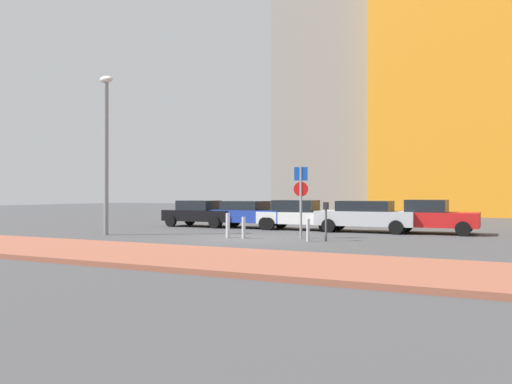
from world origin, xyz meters
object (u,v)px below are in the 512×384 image
at_px(parked_car_silver, 366,216).
at_px(traffic_bollard_mid, 228,226).
at_px(parked_car_blue, 248,214).
at_px(parking_sign_post, 301,193).
at_px(parked_car_black, 201,213).
at_px(parking_meter, 326,216).
at_px(parked_car_red, 431,217).
at_px(street_lamp, 106,141).
at_px(traffic_bollard_far, 308,230).
at_px(traffic_bollard_near, 244,228).
at_px(parked_car_white, 300,215).

distance_m(parked_car_silver, traffic_bollard_mid, 7.16).
bearing_deg(parked_car_blue, parked_car_silver, -0.87).
distance_m(parking_sign_post, traffic_bollard_mid, 3.30).
xyz_separation_m(parked_car_black, parked_car_silver, (9.25, 0.07, 0.04)).
bearing_deg(parked_car_black, traffic_bollard_mid, -48.56).
xyz_separation_m(parked_car_blue, parking_meter, (6.28, -5.42, 0.21)).
xyz_separation_m(parked_car_black, parked_car_red, (12.20, 0.46, 0.04)).
relative_size(parked_car_blue, parking_sign_post, 1.49).
height_order(parked_car_red, street_lamp, street_lamp).
distance_m(traffic_bollard_mid, traffic_bollard_far, 3.53).
distance_m(parking_meter, street_lamp, 10.32).
relative_size(parked_car_silver, parking_meter, 3.10).
relative_size(parked_car_silver, parked_car_red, 1.17).
xyz_separation_m(parked_car_blue, street_lamp, (-3.40, -7.01, 3.39)).
distance_m(parked_car_red, parking_sign_post, 6.74).
distance_m(parking_sign_post, parking_meter, 1.74).
bearing_deg(parking_meter, traffic_bollard_far, -142.92).
bearing_deg(parked_car_silver, parking_sign_post, -106.93).
bearing_deg(parked_car_black, parking_meter, -29.85).
height_order(parked_car_silver, traffic_bollard_far, parked_car_silver).
height_order(parked_car_red, traffic_bollard_mid, parked_car_red).
height_order(parking_sign_post, street_lamp, street_lamp).
bearing_deg(traffic_bollard_near, street_lamp, -170.02).
bearing_deg(traffic_bollard_mid, parking_meter, 6.63).
bearing_deg(parked_car_silver, traffic_bollard_far, -96.50).
distance_m(parked_car_silver, traffic_bollard_far, 5.80).
height_order(parked_car_white, parking_meter, parking_meter).
bearing_deg(parked_car_white, parked_car_blue, 178.45).
xyz_separation_m(parked_car_silver, traffic_bollard_near, (-3.45, -5.80, -0.35)).
bearing_deg(traffic_bollard_far, parked_car_silver, 83.50).
height_order(parked_car_black, parked_car_white, parked_car_white).
bearing_deg(parked_car_blue, parked_car_white, -1.55).
bearing_deg(traffic_bollard_mid, traffic_bollard_near, 0.38).
distance_m(parked_car_black, parked_car_blue, 2.88).
xyz_separation_m(parked_car_silver, street_lamp, (-9.77, -6.91, 3.35)).
relative_size(parked_car_white, parked_car_silver, 0.94).
height_order(parked_car_blue, traffic_bollard_mid, parked_car_blue).
bearing_deg(street_lamp, parked_car_red, 29.87).
xyz_separation_m(parking_sign_post, street_lamp, (-8.36, -2.28, 2.29)).
xyz_separation_m(parking_meter, traffic_bollard_near, (-3.36, -0.47, -0.53)).
xyz_separation_m(parked_car_red, traffic_bollard_far, (-3.60, -6.15, -0.35)).
bearing_deg(traffic_bollard_far, traffic_bollard_mid, -179.25).
relative_size(parked_car_red, parking_meter, 2.65).
height_order(parked_car_black, parked_car_red, parked_car_red).
bearing_deg(traffic_bollard_far, traffic_bollard_near, -179.15).
height_order(parked_car_black, parking_sign_post, parking_sign_post).
height_order(parking_sign_post, parking_meter, parking_sign_post).
xyz_separation_m(parking_meter, traffic_bollard_far, (-0.57, -0.43, -0.54)).
relative_size(parked_car_red, parking_sign_post, 1.35).
bearing_deg(parking_meter, parked_car_black, 150.15).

